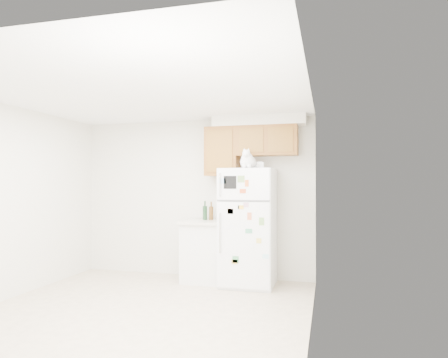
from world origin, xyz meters
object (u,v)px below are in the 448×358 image
(bottle_green, at_px, (205,210))
(base_counter, at_px, (205,251))
(bottle_amber, at_px, (211,211))
(cat, at_px, (248,161))
(refrigerator, at_px, (248,227))
(storage_box_front, at_px, (258,165))
(storage_box_back, at_px, (257,165))

(bottle_green, bearing_deg, base_counter, -75.48)
(bottle_green, bearing_deg, bottle_amber, 6.27)
(cat, height_order, bottle_amber, cat)
(refrigerator, bearing_deg, storage_box_front, -7.58)
(cat, bearing_deg, storage_box_front, 47.61)
(base_counter, relative_size, bottle_green, 3.13)
(refrigerator, distance_m, storage_box_back, 0.91)
(cat, relative_size, storage_box_front, 2.69)
(storage_box_front, height_order, bottle_green, storage_box_front)
(base_counter, distance_m, cat, 1.54)
(refrigerator, height_order, storage_box_back, storage_box_back)
(bottle_green, bearing_deg, refrigerator, -14.30)
(base_counter, distance_m, bottle_green, 0.61)
(bottle_green, distance_m, bottle_amber, 0.10)
(storage_box_back, distance_m, storage_box_front, 0.05)
(base_counter, xyz_separation_m, storage_box_front, (0.85, -0.09, 1.28))
(storage_box_back, bearing_deg, storage_box_front, -50.15)
(refrigerator, relative_size, storage_box_front, 11.33)
(refrigerator, xyz_separation_m, cat, (0.03, -0.16, 0.96))
(refrigerator, distance_m, cat, 0.97)
(cat, relative_size, bottle_amber, 1.43)
(base_counter, xyz_separation_m, storage_box_back, (0.82, -0.05, 1.29))
(refrigerator, xyz_separation_m, base_counter, (-0.69, 0.07, -0.39))
(storage_box_back, bearing_deg, bottle_green, 172.58)
(bottle_amber, bearing_deg, cat, -28.63)
(bottle_amber, bearing_deg, storage_box_front, -15.44)
(storage_box_back, height_order, bottle_green, storage_box_back)
(bottle_green, bearing_deg, storage_box_front, -13.11)
(bottle_amber, bearing_deg, storage_box_back, -13.04)
(storage_box_back, distance_m, bottle_green, 1.10)
(cat, height_order, storage_box_back, cat)
(base_counter, relative_size, storage_box_front, 6.13)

